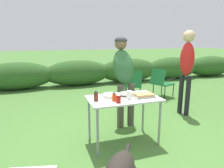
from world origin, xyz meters
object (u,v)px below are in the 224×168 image
Objects in this scene: hot_sauce_bottle at (114,97)px; folding_table at (124,102)px; plate_stack at (111,95)px; mixing_bowl at (125,94)px; standing_person_in_dark_puffer at (123,71)px; paper_cup_stack at (129,95)px; bbq_sauce_bottle at (96,96)px; ketchup_bottle at (118,98)px; standing_person_in_olive_jacket at (187,63)px; camp_chair_near_hedge at (133,83)px; food_tray at (143,95)px; camp_chair_green_behind_table at (161,81)px.

folding_table is at bearing 28.60° from hot_sauce_bottle.
plate_stack is 0.21m from hot_sauce_bottle.
mixing_bowl is 0.12× the size of standing_person_in_dark_puffer.
bbq_sauce_bottle is (-0.50, 0.05, 0.01)m from paper_cup_stack.
standing_person_in_olive_jacket reaches higher than ketchup_bottle.
plate_stack is 1.21× the size of mixing_bowl.
plate_stack is at bearing -95.88° from camp_chair_near_hedge.
bbq_sauce_bottle is 1.16× the size of hot_sauce_bottle.
ketchup_bottle is (0.01, -0.31, 0.04)m from plate_stack.
food_tray is at bearing -90.00° from standing_person_in_dark_puffer.
hot_sauce_bottle is at bearing -173.05° from paper_cup_stack.
hot_sauce_bottle reaches higher than plate_stack.
mixing_bowl is at bearing -2.59° from plate_stack.
folding_table is at bearing -64.98° from camp_chair_green_behind_table.
plate_stack is (-0.18, 0.10, 0.10)m from folding_table.
hot_sauce_bottle is at bearing 106.29° from ketchup_bottle.
hot_sauce_bottle is at bearing -94.92° from plate_stack.
ketchup_bottle is 0.17× the size of camp_chair_green_behind_table.
food_tray is 0.76m from bbq_sauce_bottle.
camp_chair_green_behind_table is 1.00× the size of camp_chair_near_hedge.
standing_person_in_dark_puffer is at bearing -93.88° from camp_chair_near_hedge.
hot_sauce_bottle is at bearing -174.38° from food_tray.
standing_person_in_olive_jacket is at bearing -37.63° from camp_chair_near_hedge.
camp_chair_green_behind_table is at bearing 152.74° from standing_person_in_olive_jacket.
ketchup_bottle is 0.08× the size of standing_person_in_olive_jacket.
bbq_sauce_bottle reaches higher than paper_cup_stack.
hot_sauce_bottle is 2.11m from standing_person_in_olive_jacket.
hot_sauce_bottle is (-0.50, -0.05, 0.04)m from food_tray.
plate_stack is 0.15× the size of standing_person_in_dark_puffer.
food_tray is 2.39× the size of hot_sauce_bottle.
camp_chair_near_hedge is (1.28, 1.95, -0.30)m from plate_stack.
ketchup_bottle is at bearing -64.51° from camp_chair_green_behind_table.
folding_table is 4.41× the size of plate_stack.
hot_sauce_bottle reaches higher than camp_chair_near_hedge.
bbq_sauce_bottle is 0.19× the size of camp_chair_near_hedge.
paper_cup_stack is at bearing 30.31° from ketchup_bottle.
standing_person_in_olive_jacket is (1.45, 0.05, 0.09)m from standing_person_in_dark_puffer.
folding_table is 5.35× the size of mixing_bowl.
ketchup_bottle reaches higher than hot_sauce_bottle.
standing_person_in_olive_jacket is (2.16, 0.74, 0.31)m from bbq_sauce_bottle.
standing_person_in_dark_puffer is at bearing 44.35° from bbq_sauce_bottle.
folding_table is 1.32× the size of camp_chair_near_hedge.
ketchup_bottle reaches higher than camp_chair_near_hedge.
camp_chair_near_hedge is at bearing -112.98° from camp_chair_green_behind_table.
standing_person_in_dark_puffer reaches higher than camp_chair_near_hedge.
standing_person_in_dark_puffer is 0.93× the size of standing_person_in_olive_jacket.
bbq_sauce_bottle reaches higher than food_tray.
hot_sauce_bottle reaches higher than folding_table.
ketchup_bottle reaches higher than folding_table.
bbq_sauce_bottle is 2.31m from standing_person_in_olive_jacket.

